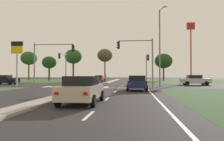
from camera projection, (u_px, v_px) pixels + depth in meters
ground_plane at (100, 85)px, 34.10m from camera, size 200.00×200.00×0.00m
grass_verge_far_left at (24, 81)px, 61.02m from camera, size 35.00×35.00×0.01m
grass_verge_far_right at (213, 81)px, 55.92m from camera, size 35.00×35.00×0.01m
median_island_near at (58, 97)px, 15.20m from camera, size 1.20×22.00×0.14m
median_island_far at (114, 81)px, 58.97m from camera, size 1.20×36.00×0.14m
lane_dash_near at (89, 115)px, 8.76m from camera, size 0.14×2.00×0.01m
lane_dash_second at (107, 99)px, 14.72m from camera, size 0.14×2.00×0.01m
lane_dash_third at (115, 92)px, 20.69m from camera, size 0.14×2.00×0.01m
lane_dash_fourth at (119, 88)px, 26.66m from camera, size 0.14×2.00×0.01m
lane_dash_fifth at (122, 86)px, 32.63m from camera, size 0.14×2.00×0.01m
edge_line_right at (156, 98)px, 15.50m from camera, size 0.14×24.00×0.01m
stop_bar_near at (122, 88)px, 26.75m from camera, size 6.40×0.50×0.01m
crosswalk_bar_near at (47, 87)px, 29.56m from camera, size 0.70×2.80×0.01m
crosswalk_bar_second at (56, 87)px, 29.45m from camera, size 0.70×2.80×0.01m
crosswalk_bar_third at (64, 87)px, 29.33m from camera, size 0.70×2.80×0.01m
crosswalk_bar_fourth at (72, 87)px, 29.22m from camera, size 0.70×2.80×0.01m
crosswalk_bar_fifth at (81, 87)px, 29.10m from camera, size 0.70×2.80×0.01m
crosswalk_bar_sixth at (89, 87)px, 28.99m from camera, size 0.70×2.80×0.01m
crosswalk_bar_seventh at (98, 87)px, 28.87m from camera, size 0.70×2.80×0.01m
crosswalk_bar_eighth at (106, 87)px, 28.76m from camera, size 0.70×2.80×0.01m
car_beige_near at (82, 89)px, 12.51m from camera, size 2.06×4.63×1.57m
car_navy_second at (137, 83)px, 22.70m from camera, size 2.09×4.33×1.56m
car_red_third at (99, 79)px, 48.61m from camera, size 1.94×4.62×1.51m
car_silver_fourth at (195, 80)px, 34.23m from camera, size 4.52×2.04×1.59m
car_black_fifth at (5, 80)px, 36.21m from camera, size 4.51×1.95×1.59m
traffic_signal_near_right at (140, 54)px, 27.00m from camera, size 4.53×0.32×6.13m
traffic_signal_far_right at (147, 63)px, 38.02m from camera, size 0.32×5.17×5.19m
traffic_signal_near_left at (49, 56)px, 28.17m from camera, size 5.50×0.32×5.81m
traffic_signal_far_left at (64, 63)px, 40.11m from camera, size 0.32×3.99×5.70m
street_lamp_second at (160, 44)px, 29.36m from camera, size 0.82×2.19×10.48m
pedestrian_at_median at (106, 77)px, 43.13m from camera, size 0.34×0.34×1.64m
fastfood_pole_sign at (191, 39)px, 49.77m from camera, size 1.80×0.40×13.60m
fuel_price_totem at (17, 53)px, 32.68m from camera, size 1.80×0.24×6.65m
treeline_near at (29, 58)px, 65.18m from camera, size 4.71×4.71×8.61m
treeline_second at (49, 63)px, 61.96m from camera, size 4.06×4.06×6.87m
treeline_third at (73, 57)px, 59.71m from camera, size 4.67×4.67×8.64m
treeline_fourth at (105, 55)px, 62.40m from camera, size 4.32×4.32×9.04m
treeline_fifth at (164, 61)px, 59.98m from camera, size 4.81×4.81×7.48m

